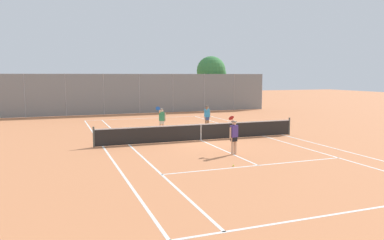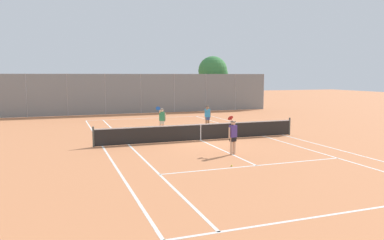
{
  "view_description": "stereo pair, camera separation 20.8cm",
  "coord_description": "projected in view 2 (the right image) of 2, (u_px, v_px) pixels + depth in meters",
  "views": [
    {
      "loc": [
        -7.81,
        -19.61,
        3.71
      ],
      "look_at": [
        0.01,
        1.5,
        1.0
      ],
      "focal_mm": 35.0,
      "sensor_mm": 36.0,
      "label": 1
    },
    {
      "loc": [
        -7.61,
        -19.68,
        3.71
      ],
      "look_at": [
        0.01,
        1.5,
        1.0
      ],
      "focal_mm": 35.0,
      "sensor_mm": 36.0,
      "label": 2
    }
  ],
  "objects": [
    {
      "name": "back_fence",
      "position": [
        141.0,
        94.0,
        36.2
      ],
      "size": [
        27.21,
        0.08,
        3.84
      ],
      "color": "gray",
      "rests_on": "ground"
    },
    {
      "name": "player_near_side",
      "position": [
        233.0,
        135.0,
        17.5
      ],
      "size": [
        0.54,
        0.83,
        1.77
      ],
      "color": "#D8A884",
      "rests_on": "ground"
    },
    {
      "name": "loose_tennis_ball_1",
      "position": [
        232.0,
        166.0,
        15.25
      ],
      "size": [
        0.07,
        0.07,
        0.07
      ],
      "primitive_type": "sphere",
      "color": "#D1DB33",
      "rests_on": "ground"
    },
    {
      "name": "player_far_right",
      "position": [
        208.0,
        116.0,
        25.9
      ],
      "size": [
        0.44,
        0.53,
        1.6
      ],
      "color": "#936B4C",
      "rests_on": "ground"
    },
    {
      "name": "loose_tennis_ball_0",
      "position": [
        214.0,
        124.0,
        28.28
      ],
      "size": [
        0.07,
        0.07,
        0.07
      ],
      "primitive_type": "sphere",
      "color": "#D1DB33",
      "rests_on": "ground"
    },
    {
      "name": "tree_behind_left",
      "position": [
        214.0,
        72.0,
        41.76
      ],
      "size": [
        3.25,
        3.25,
        5.81
      ],
      "color": "brown",
      "rests_on": "ground"
    },
    {
      "name": "tennis_net",
      "position": [
        201.0,
        131.0,
        21.32
      ],
      "size": [
        12.0,
        0.1,
        1.07
      ],
      "color": "#474C47",
      "rests_on": "ground"
    },
    {
      "name": "player_far_left",
      "position": [
        162.0,
        119.0,
        23.74
      ],
      "size": [
        0.78,
        0.71,
        1.77
      ],
      "color": "beige",
      "rests_on": "ground"
    },
    {
      "name": "court_line_markings",
      "position": [
        201.0,
        140.0,
        21.38
      ],
      "size": [
        11.1,
        23.9,
        0.01
      ],
      "color": "silver",
      "rests_on": "ground"
    },
    {
      "name": "ground_plane",
      "position": [
        201.0,
        140.0,
        21.39
      ],
      "size": [
        120.0,
        120.0,
        0.0
      ],
      "primitive_type": "plane",
      "color": "#CC7A4C"
    }
  ]
}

